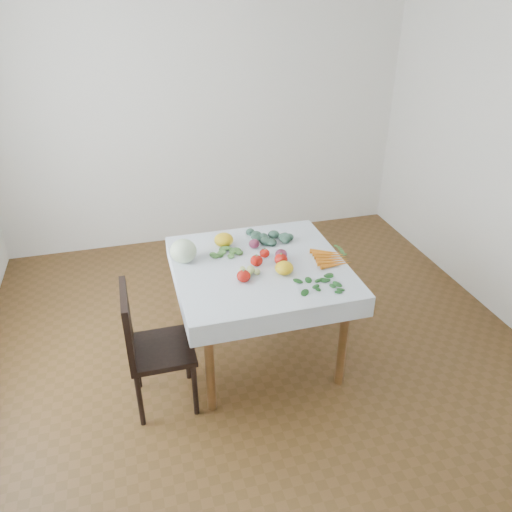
{
  "coord_description": "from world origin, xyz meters",
  "views": [
    {
      "loc": [
        -0.79,
        -2.76,
        2.43
      ],
      "look_at": [
        -0.02,
        0.0,
        0.82
      ],
      "focal_mm": 35.0,
      "sensor_mm": 36.0,
      "label": 1
    }
  ],
  "objects_px": {
    "chair": "(147,342)",
    "cabbage": "(183,251)",
    "heirloom_back": "(224,240)",
    "carrot_bunch": "(331,258)",
    "table": "(260,277)"
  },
  "relations": [
    {
      "from": "chair",
      "to": "heirloom_back",
      "type": "height_order",
      "value": "chair"
    },
    {
      "from": "chair",
      "to": "carrot_bunch",
      "type": "bearing_deg",
      "value": 9.41
    },
    {
      "from": "table",
      "to": "chair",
      "type": "xyz_separation_m",
      "value": [
        -0.79,
        -0.29,
        -0.16
      ]
    },
    {
      "from": "heirloom_back",
      "to": "carrot_bunch",
      "type": "xyz_separation_m",
      "value": [
        0.65,
        -0.4,
        -0.03
      ]
    },
    {
      "from": "table",
      "to": "carrot_bunch",
      "type": "height_order",
      "value": "carrot_bunch"
    },
    {
      "from": "table",
      "to": "chair",
      "type": "relative_size",
      "value": 1.16
    },
    {
      "from": "table",
      "to": "carrot_bunch",
      "type": "relative_size",
      "value": 3.9
    },
    {
      "from": "carrot_bunch",
      "to": "chair",
      "type": "bearing_deg",
      "value": -170.59
    },
    {
      "from": "heirloom_back",
      "to": "carrot_bunch",
      "type": "bearing_deg",
      "value": -31.28
    },
    {
      "from": "chair",
      "to": "cabbage",
      "type": "distance_m",
      "value": 0.65
    },
    {
      "from": "table",
      "to": "heirloom_back",
      "type": "relative_size",
      "value": 7.3
    },
    {
      "from": "heirloom_back",
      "to": "carrot_bunch",
      "type": "distance_m",
      "value": 0.77
    },
    {
      "from": "chair",
      "to": "cabbage",
      "type": "xyz_separation_m",
      "value": [
        0.31,
        0.46,
        0.34
      ]
    },
    {
      "from": "table",
      "to": "cabbage",
      "type": "relative_size",
      "value": 5.62
    },
    {
      "from": "table",
      "to": "heirloom_back",
      "type": "bearing_deg",
      "value": 118.78
    }
  ]
}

